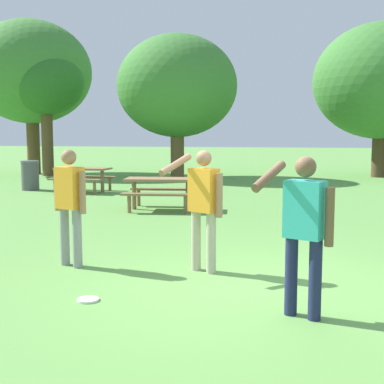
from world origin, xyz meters
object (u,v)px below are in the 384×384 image
(picnic_table_near, at_px, (161,187))
(person_thrower, at_px, (304,224))
(tree_far_right, at_px, (177,86))
(tree_slender_mid, at_px, (382,81))
(tree_broad_center, at_px, (46,84))
(trash_can_further_along, at_px, (30,175))
(picnic_table_far, at_px, (83,174))
(tree_tall_left, at_px, (31,73))
(person_bystander, at_px, (203,201))
(frisbee, at_px, (88,300))
(person_catcher, at_px, (70,200))

(picnic_table_near, bearing_deg, person_thrower, -64.88)
(tree_far_right, relative_size, tree_slender_mid, 0.91)
(picnic_table_near, distance_m, tree_broad_center, 11.95)
(picnic_table_near, relative_size, tree_slender_mid, 0.29)
(picnic_table_near, height_order, trash_can_further_along, trash_can_further_along)
(picnic_table_far, height_order, tree_slender_mid, tree_slender_mid)
(picnic_table_far, height_order, tree_broad_center, tree_broad_center)
(picnic_table_near, relative_size, tree_tall_left, 0.27)
(person_bystander, distance_m, tree_far_right, 14.96)
(person_thrower, distance_m, tree_tall_left, 20.63)
(person_thrower, relative_size, tree_tall_left, 0.24)
(person_bystander, bearing_deg, frisbee, -125.82)
(person_bystander, distance_m, tree_tall_left, 18.67)
(person_catcher, height_order, tree_slender_mid, tree_slender_mid)
(person_thrower, bearing_deg, person_bystander, 129.92)
(tree_far_right, bearing_deg, picnic_table_near, -79.92)
(person_bystander, bearing_deg, tree_slender_mid, 73.96)
(picnic_table_far, bearing_deg, person_bystander, -58.28)
(person_catcher, height_order, tree_broad_center, tree_broad_center)
(person_bystander, relative_size, tree_tall_left, 0.24)
(picnic_table_far, distance_m, tree_slender_mid, 13.03)
(tree_broad_center, bearing_deg, picnic_table_far, -54.76)
(tree_broad_center, relative_size, tree_far_right, 0.92)
(picnic_table_near, height_order, tree_far_right, tree_far_right)
(picnic_table_far, xyz_separation_m, tree_far_right, (1.80, 5.61, 3.17))
(person_catcher, relative_size, tree_slender_mid, 0.26)
(trash_can_further_along, relative_size, tree_tall_left, 0.14)
(person_catcher, distance_m, tree_slender_mid, 17.83)
(tree_slender_mid, bearing_deg, person_thrower, -100.77)
(trash_can_further_along, bearing_deg, tree_far_right, 55.49)
(person_catcher, xyz_separation_m, picnic_table_far, (-3.48, 8.71, -0.38))
(tree_slender_mid, bearing_deg, person_bystander, -106.04)
(picnic_table_near, height_order, tree_slender_mid, tree_slender_mid)
(person_thrower, xyz_separation_m, tree_far_right, (-4.84, 15.80, 2.77))
(picnic_table_far, distance_m, tree_tall_left, 9.09)
(tree_far_right, bearing_deg, tree_broad_center, -179.92)
(picnic_table_near, relative_size, trash_can_further_along, 1.91)
(frisbee, height_order, picnic_table_far, picnic_table_far)
(frisbee, distance_m, tree_far_right, 16.35)
(picnic_table_near, bearing_deg, tree_far_right, 100.08)
(person_thrower, bearing_deg, tree_far_right, 107.03)
(picnic_table_near, bearing_deg, trash_can_further_along, 147.07)
(tree_broad_center, distance_m, tree_slender_mid, 14.12)
(picnic_table_near, distance_m, tree_slender_mid, 13.14)
(person_bystander, xyz_separation_m, frisbee, (-1.05, -1.46, -0.95))
(trash_can_further_along, bearing_deg, tree_broad_center, 110.73)
(person_bystander, relative_size, trash_can_further_along, 1.71)
(person_bystander, bearing_deg, tree_far_right, 103.98)
(tree_broad_center, bearing_deg, tree_far_right, 0.08)
(person_thrower, relative_size, frisbee, 6.69)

